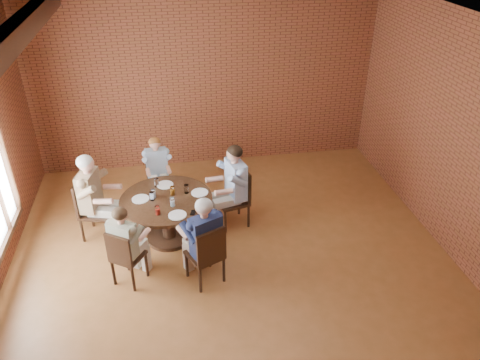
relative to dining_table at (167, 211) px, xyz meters
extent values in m
plane|color=brown|center=(0.90, -0.99, -0.53)|extent=(7.00, 7.00, 0.00)
plane|color=white|center=(0.90, -0.99, 2.87)|extent=(7.00, 7.00, 0.00)
plane|color=brown|center=(0.90, 2.51, 1.17)|extent=(7.00, 0.00, 7.00)
plane|color=brown|center=(4.15, -0.99, 1.17)|extent=(0.00, 7.00, 7.00)
cube|color=#331C11|center=(-2.27, -0.59, -0.02)|extent=(0.10, 2.16, 0.08)
cylinder|color=#331C11|center=(0.00, 0.00, -0.50)|extent=(0.70, 0.70, 0.06)
cylinder|color=#331C11|center=(0.00, 0.00, -0.18)|extent=(0.20, 0.20, 0.64)
cylinder|color=#3B2415|center=(0.00, 0.00, 0.20)|extent=(1.40, 1.40, 0.05)
cube|color=#331C11|center=(1.05, 0.25, -0.10)|extent=(0.56, 0.56, 0.04)
cube|color=#331C11|center=(1.26, 0.30, 0.19)|extent=(0.15, 0.46, 0.53)
cylinder|color=#331C11|center=(0.81, 0.40, -0.32)|extent=(0.04, 0.04, 0.41)
cylinder|color=#331C11|center=(0.90, 0.00, -0.32)|extent=(0.04, 0.04, 0.41)
cylinder|color=#331C11|center=(1.20, 0.49, -0.32)|extent=(0.04, 0.04, 0.41)
cylinder|color=#331C11|center=(1.29, 0.10, -0.32)|extent=(0.04, 0.04, 0.41)
cube|color=#331C11|center=(-0.11, 1.11, -0.10)|extent=(0.41, 0.41, 0.04)
cube|color=#331C11|center=(-0.13, 1.28, 0.14)|extent=(0.38, 0.08, 0.43)
cylinder|color=#331C11|center=(-0.26, 0.94, -0.32)|extent=(0.04, 0.04, 0.41)
cylinder|color=#331C11|center=(0.06, 0.97, -0.32)|extent=(0.04, 0.04, 0.41)
cylinder|color=#331C11|center=(-0.29, 1.26, -0.32)|extent=(0.04, 0.04, 0.41)
cylinder|color=#331C11|center=(0.03, 1.29, -0.32)|extent=(0.04, 0.04, 0.41)
cube|color=#331C11|center=(-1.08, 0.29, -0.10)|extent=(0.57, 0.57, 0.04)
cube|color=#331C11|center=(-1.29, 0.35, 0.19)|extent=(0.16, 0.46, 0.53)
cylinder|color=#331C11|center=(-0.94, 0.04, -0.32)|extent=(0.04, 0.04, 0.41)
cylinder|color=#331C11|center=(-0.83, 0.44, -0.32)|extent=(0.04, 0.04, 0.41)
cylinder|color=#331C11|center=(-1.33, 0.15, -0.32)|extent=(0.04, 0.04, 0.41)
cylinder|color=#331C11|center=(-1.22, 0.54, -0.32)|extent=(0.04, 0.04, 0.41)
cube|color=#331C11|center=(-0.57, -0.87, -0.10)|extent=(0.53, 0.53, 0.04)
cube|color=#331C11|center=(-0.66, -1.01, 0.14)|extent=(0.34, 0.24, 0.44)
cylinder|color=#331C11|center=(-0.34, -0.82, -0.32)|extent=(0.04, 0.04, 0.41)
cylinder|color=#331C11|center=(-0.61, -0.64, -0.32)|extent=(0.04, 0.04, 0.41)
cylinder|color=#331C11|center=(-0.52, -1.09, -0.32)|extent=(0.04, 0.04, 0.41)
cylinder|color=#331C11|center=(-0.79, -0.92, -0.32)|extent=(0.04, 0.04, 0.41)
cube|color=#331C11|center=(0.47, -1.02, -0.10)|extent=(0.58, 0.58, 0.04)
cube|color=#331C11|center=(0.55, -1.20, 0.17)|extent=(0.42, 0.22, 0.50)
cylinder|color=#331C11|center=(0.56, -0.77, -0.32)|extent=(0.04, 0.04, 0.41)
cylinder|color=#331C11|center=(0.22, -0.92, -0.32)|extent=(0.04, 0.04, 0.41)
cylinder|color=#331C11|center=(0.72, -1.11, -0.32)|extent=(0.04, 0.04, 0.41)
cylinder|color=#331C11|center=(0.37, -1.27, -0.32)|extent=(0.04, 0.04, 0.41)
cylinder|color=white|center=(0.52, 0.08, 0.23)|extent=(0.26, 0.26, 0.01)
cylinder|color=white|center=(0.00, 0.40, 0.23)|extent=(0.26, 0.26, 0.01)
cylinder|color=white|center=(-0.38, 0.05, 0.23)|extent=(0.26, 0.26, 0.01)
cylinder|color=white|center=(0.15, -0.47, 0.23)|extent=(0.26, 0.26, 0.01)
cylinder|color=white|center=(0.32, 0.12, 0.29)|extent=(0.07, 0.07, 0.14)
cylinder|color=white|center=(0.11, 0.10, 0.29)|extent=(0.07, 0.07, 0.14)
cylinder|color=white|center=(-0.13, 0.39, 0.29)|extent=(0.07, 0.07, 0.14)
cylinder|color=white|center=(-0.18, 0.06, 0.29)|extent=(0.07, 0.07, 0.14)
cylinder|color=white|center=(-0.20, 0.00, 0.29)|extent=(0.07, 0.07, 0.14)
cylinder|color=white|center=(-0.13, -0.39, 0.29)|extent=(0.07, 0.07, 0.14)
cylinder|color=white|center=(0.09, -0.21, 0.29)|extent=(0.07, 0.07, 0.14)
cube|color=black|center=(0.37, -0.44, 0.23)|extent=(0.10, 0.14, 0.01)
camera|label=1|loc=(0.10, -6.02, 4.07)|focal=35.00mm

